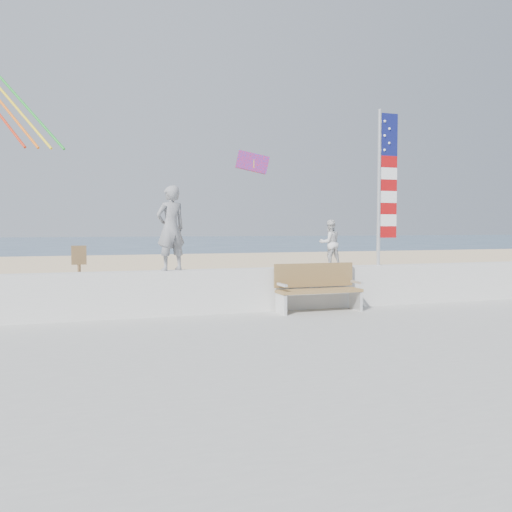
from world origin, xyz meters
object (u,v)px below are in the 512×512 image
object	(u,v)px
flag	(384,181)
adult	(171,228)
child	(330,243)
bench	(317,287)

from	to	relation	value
flag	adult	bearing A→B (deg)	180.00
child	flag	bearing A→B (deg)	178.52
adult	bench	distance (m)	3.27
child	flag	distance (m)	1.94
bench	flag	xyz separation A→B (m)	(1.85, 0.45, 2.30)
bench	flag	world-z (taller)	flag
adult	flag	world-z (taller)	flag
child	bench	distance (m)	1.13
child	bench	xyz separation A→B (m)	(-0.51, -0.45, -0.91)
adult	child	size ratio (longest dim) A/B	1.64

